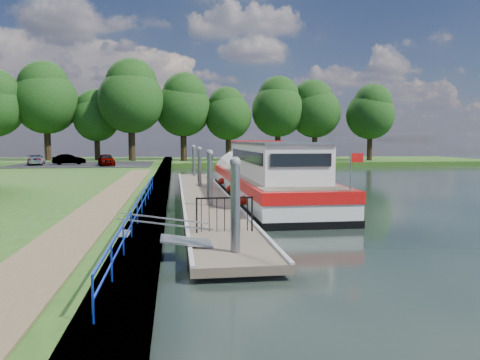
{
  "coord_description": "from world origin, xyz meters",
  "views": [
    {
      "loc": [
        -1.57,
        -12.68,
        3.39
      ],
      "look_at": [
        1.61,
        10.14,
        1.4
      ],
      "focal_mm": 35.0,
      "sensor_mm": 36.0,
      "label": 1
    }
  ],
  "objects": [
    {
      "name": "mooring_piles",
      "position": [
        0.0,
        13.0,
        1.28
      ],
      "size": [
        0.3,
        27.3,
        3.55
      ],
      "color": "gray",
      "rests_on": "ground"
    },
    {
      "name": "car_c",
      "position": [
        -15.47,
        37.06,
        1.37
      ],
      "size": [
        2.11,
        3.87,
        1.06
      ],
      "primitive_type": "imported",
      "rotation": [
        0.0,
        0.0,
        3.32
      ],
      "color": "#999999",
      "rests_on": "carpark"
    },
    {
      "name": "car_a",
      "position": [
        -8.25,
        34.64,
        1.43
      ],
      "size": [
        2.2,
        3.73,
        1.19
      ],
      "primitive_type": "imported",
      "rotation": [
        0.0,
        0.0,
        0.24
      ],
      "color": "#999999",
      "rests_on": "carpark"
    },
    {
      "name": "footpath",
      "position": [
        -4.4,
        8.0,
        0.8
      ],
      "size": [
        1.6,
        40.0,
        0.05
      ],
      "primitive_type": "cube",
      "color": "brown",
      "rests_on": "riverbank"
    },
    {
      "name": "pontoon",
      "position": [
        0.0,
        13.0,
        0.18
      ],
      "size": [
        2.5,
        30.0,
        0.56
      ],
      "color": "brown",
      "rests_on": "ground"
    },
    {
      "name": "far_bank",
      "position": [
        12.0,
        52.0,
        0.3
      ],
      "size": [
        60.0,
        18.0,
        0.6
      ],
      "primitive_type": "cube",
      "color": "#254B15",
      "rests_on": "ground"
    },
    {
      "name": "gangway",
      "position": [
        -1.85,
        0.5,
        0.63
      ],
      "size": [
        2.58,
        1.0,
        0.92
      ],
      "color": "#A5A8AD",
      "rests_on": "ground"
    },
    {
      "name": "barge",
      "position": [
        3.6,
        14.55,
        1.09
      ],
      "size": [
        4.36,
        21.15,
        4.78
      ],
      "color": "black",
      "rests_on": "ground"
    },
    {
      "name": "gate_panel",
      "position": [
        -0.0,
        2.2,
        1.15
      ],
      "size": [
        1.85,
        0.05,
        1.15
      ],
      "color": "black",
      "rests_on": "ground"
    },
    {
      "name": "carpark",
      "position": [
        -11.0,
        38.0,
        0.81
      ],
      "size": [
        14.0,
        12.0,
        0.06
      ],
      "primitive_type": "cube",
      "color": "black",
      "rests_on": "riverbank"
    },
    {
      "name": "blue_fence",
      "position": [
        -2.75,
        3.0,
        1.31
      ],
      "size": [
        0.04,
        18.04,
        0.72
      ],
      "color": "#0C2DBF",
      "rests_on": "riverbank"
    },
    {
      "name": "horizon_trees",
      "position": [
        -1.61,
        48.68,
        7.95
      ],
      "size": [
        54.38,
        10.03,
        12.87
      ],
      "color": "#332316",
      "rests_on": "ground"
    },
    {
      "name": "bank_edge",
      "position": [
        -2.55,
        15.0,
        0.39
      ],
      "size": [
        1.1,
        90.0,
        0.78
      ],
      "primitive_type": "cube",
      "color": "#473D2D",
      "rests_on": "ground"
    },
    {
      "name": "car_b",
      "position": [
        -12.39,
        37.41,
        1.37
      ],
      "size": [
        3.42,
        2.11,
        1.06
      ],
      "primitive_type": "imported",
      "rotation": [
        0.0,
        0.0,
        1.9
      ],
      "color": "#999999",
      "rests_on": "carpark"
    },
    {
      "name": "ground",
      "position": [
        0.0,
        0.0,
        0.0
      ],
      "size": [
        160.0,
        160.0,
        0.0
      ],
      "primitive_type": "plane",
      "color": "black",
      "rests_on": "ground"
    }
  ]
}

